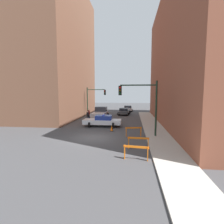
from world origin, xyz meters
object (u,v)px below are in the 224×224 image
object	(u,v)px
parked_car_mid	(128,108)
traffic_light_far	(93,98)
parked_car_near	(124,111)
traffic_cone	(112,128)
police_car	(103,121)
pedestrian_corner	(89,114)
barrier_front	(136,150)
barrier_back	(134,130)
pedestrian_crossing	(88,116)
traffic_light_near	(144,100)
white_truck	(100,113)
barrier_mid	(138,141)

from	to	relation	value
parked_car_mid	traffic_light_far	bearing A→B (deg)	-125.89
parked_car_near	traffic_cone	size ratio (longest dim) A/B	6.75
parked_car_near	parked_car_mid	distance (m)	6.60
police_car	pedestrian_corner	xyz separation A→B (m)	(-3.13, 5.13, 0.14)
traffic_cone	barrier_front	bearing A→B (deg)	-72.84
parked_car_mid	barrier_front	size ratio (longest dim) A/B	2.78
barrier_back	barrier_front	bearing A→B (deg)	-88.79
traffic_light_far	parked_car_near	xyz separation A→B (m)	(5.37, 3.03, -2.72)
traffic_light_far	traffic_cone	size ratio (longest dim) A/B	7.93
police_car	pedestrian_crossing	size ratio (longest dim) A/B	2.85
police_car	traffic_light_near	bearing A→B (deg)	-135.47
white_truck	parked_car_mid	xyz separation A→B (m)	(4.16, 12.10, -0.23)
police_car	barrier_back	bearing A→B (deg)	-141.35
parked_car_near	pedestrian_crossing	size ratio (longest dim) A/B	2.67
traffic_light_near	parked_car_mid	distance (m)	23.82
barrier_back	traffic_cone	world-z (taller)	barrier_back
traffic_light_near	traffic_cone	size ratio (longest dim) A/B	7.93
pedestrian_corner	barrier_back	distance (m)	12.01
barrier_mid	traffic_cone	xyz separation A→B (m)	(-2.73, 5.96, -0.30)
traffic_light_near	traffic_light_far	world-z (taller)	traffic_light_near
parked_car_near	barrier_front	size ratio (longest dim) A/B	2.78
traffic_light_far	pedestrian_corner	world-z (taller)	traffic_light_far
barrier_front	traffic_light_far	bearing A→B (deg)	109.94
traffic_light_far	white_truck	distance (m)	3.92
parked_car_near	barrier_front	world-z (taller)	parked_car_near
parked_car_near	traffic_cone	world-z (taller)	parked_car_near
traffic_light_near	barrier_front	xyz separation A→B (m)	(-0.78, -6.04, -2.91)
white_truck	pedestrian_corner	world-z (taller)	white_truck
traffic_light_far	white_truck	bearing A→B (deg)	-55.56
parked_car_mid	pedestrian_crossing	distance (m)	16.95
traffic_light_near	parked_car_near	size ratio (longest dim) A/B	1.17
barrier_mid	barrier_back	distance (m)	3.89
traffic_light_far	barrier_mid	size ratio (longest dim) A/B	3.25
barrier_front	traffic_cone	world-z (taller)	barrier_front
traffic_light_near	white_truck	world-z (taller)	traffic_light_near
pedestrian_crossing	barrier_mid	distance (m)	13.17
police_car	parked_car_near	xyz separation A→B (m)	(2.08, 12.30, -0.05)
traffic_cone	traffic_light_far	bearing A→B (deg)	111.80
pedestrian_corner	barrier_mid	bearing A→B (deg)	72.56
police_car	white_truck	distance (m)	6.96
barrier_back	traffic_cone	bearing A→B (deg)	138.93
parked_car_mid	white_truck	bearing A→B (deg)	-113.43
barrier_back	police_car	bearing A→B (deg)	129.54
barrier_front	pedestrian_crossing	bearing A→B (deg)	116.09
pedestrian_corner	traffic_cone	size ratio (longest dim) A/B	2.53
barrier_mid	traffic_cone	world-z (taller)	barrier_mid
barrier_front	barrier_mid	size ratio (longest dim) A/B	1.00
pedestrian_corner	parked_car_near	bearing A→B (deg)	-171.61
traffic_light_near	pedestrian_crossing	xyz separation A→B (m)	(-7.37, 7.42, -2.67)
pedestrian_crossing	barrier_back	size ratio (longest dim) A/B	1.05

